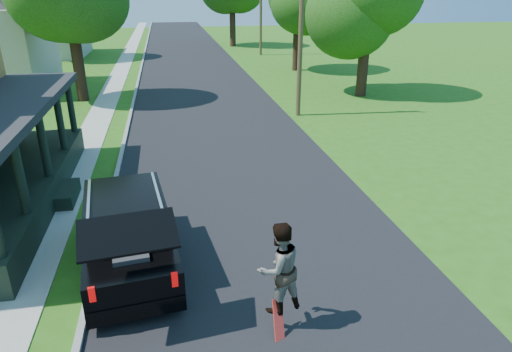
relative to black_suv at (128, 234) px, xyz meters
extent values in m
plane|color=#2A5C12|center=(3.20, -1.89, -0.88)|extent=(140.00, 140.00, 0.00)
cube|color=black|center=(3.20, 18.11, -0.88)|extent=(8.00, 120.00, 0.02)
cube|color=gray|center=(-0.85, 18.11, -0.88)|extent=(0.15, 120.00, 0.12)
cube|color=gray|center=(-2.40, 18.11, -0.88)|extent=(1.30, 120.00, 0.03)
cube|color=black|center=(-3.60, 4.11, -0.43)|extent=(2.40, 10.00, 0.90)
cube|color=beige|center=(-10.30, 38.11, 1.62)|extent=(8.00, 8.00, 5.00)
cube|color=black|center=(0.00, 0.00, -0.21)|extent=(2.42, 4.73, 0.88)
cube|color=black|center=(-0.02, 0.16, 0.49)|extent=(2.07, 3.00, 0.57)
cube|color=black|center=(-0.02, 0.16, 0.80)|extent=(2.12, 3.09, 0.08)
cube|color=black|center=(0.26, -2.20, 1.23)|extent=(1.85, 1.14, 0.39)
cube|color=#2D2D32|center=(0.16, -1.35, 0.10)|extent=(0.79, 0.70, 0.46)
cube|color=silver|center=(-0.78, 0.07, 0.89)|extent=(0.35, 2.49, 0.06)
cube|color=silver|center=(0.74, 0.24, 0.89)|extent=(0.35, 2.49, 0.06)
cube|color=#990505|center=(-0.50, -2.32, 0.10)|extent=(0.13, 0.08, 0.31)
cube|color=#990505|center=(1.02, -2.15, 0.10)|extent=(0.13, 0.08, 0.31)
cylinder|color=black|center=(-1.00, 1.40, -0.53)|extent=(0.33, 0.73, 0.70)
cylinder|color=black|center=(0.65, 1.59, -0.53)|extent=(0.33, 0.73, 0.70)
cylinder|color=black|center=(-0.65, -1.58, -0.53)|extent=(0.33, 0.73, 0.70)
cylinder|color=black|center=(1.00, -1.39, -0.53)|extent=(0.33, 0.73, 0.70)
imported|color=black|center=(2.98, -2.63, 0.43)|extent=(1.10, 0.98, 1.88)
cube|color=#9B140D|center=(2.92, -2.90, -0.57)|extent=(0.23, 0.52, 0.71)
cylinder|color=black|center=(-3.75, 18.13, 0.81)|extent=(0.73, 0.73, 3.38)
sphere|color=#35721E|center=(-3.75, 18.13, 4.50)|extent=(7.03, 7.03, 6.03)
cylinder|color=black|center=(-7.80, 35.26, 0.78)|extent=(0.72, 0.72, 3.34)
cylinder|color=black|center=(12.71, 16.24, 0.69)|extent=(0.82, 0.82, 3.16)
sphere|color=#35721E|center=(12.71, 16.24, 4.10)|extent=(7.13, 7.13, 5.50)
cylinder|color=black|center=(11.21, 25.64, 0.72)|extent=(0.61, 0.61, 3.21)
sphere|color=#35721E|center=(11.21, 25.64, 3.98)|extent=(5.80, 5.80, 4.96)
cylinder|color=black|center=(8.55, 41.73, 1.08)|extent=(0.77, 0.77, 3.93)
cylinder|color=#4E3A24|center=(7.70, 12.56, 3.79)|extent=(0.30, 0.30, 9.35)
cylinder|color=#4E3A24|center=(10.20, 34.56, 3.77)|extent=(0.28, 0.28, 9.31)
camera|label=1|loc=(1.17, -9.70, 5.39)|focal=32.00mm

